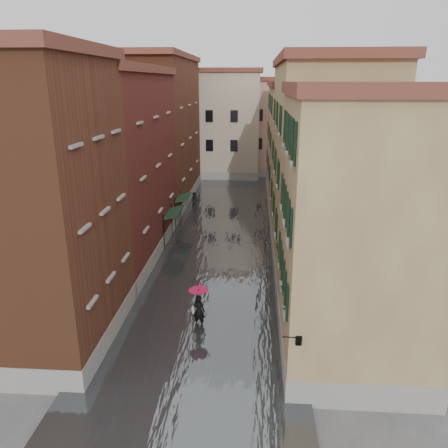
% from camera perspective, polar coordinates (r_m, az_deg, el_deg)
% --- Properties ---
extents(ground, '(120.00, 120.00, 0.00)m').
position_cam_1_polar(ground, '(23.50, -2.94, -12.63)').
color(ground, '#525255').
rests_on(ground, ground).
extents(floodwater, '(10.00, 60.00, 0.20)m').
position_cam_1_polar(floodwater, '(35.20, -0.40, -1.61)').
color(floodwater, '#454A4D').
rests_on(floodwater, ground).
extents(building_left_near, '(6.00, 8.00, 13.00)m').
position_cam_1_polar(building_left_near, '(21.15, -23.11, 1.54)').
color(building_left_near, brown).
rests_on(building_left_near, ground).
extents(building_left_mid, '(6.00, 14.00, 12.50)m').
position_cam_1_polar(building_left_mid, '(31.10, -14.09, 6.94)').
color(building_left_mid, '#591E1C').
rests_on(building_left_mid, ground).
extents(building_left_far, '(6.00, 16.00, 14.00)m').
position_cam_1_polar(building_left_far, '(45.33, -8.35, 11.64)').
color(building_left_far, brown).
rests_on(building_left_far, ground).
extents(building_right_near, '(6.00, 8.00, 11.50)m').
position_cam_1_polar(building_right_near, '(19.58, 16.82, -1.33)').
color(building_right_near, '#91694A').
rests_on(building_right_near, ground).
extents(building_right_mid, '(6.00, 14.00, 13.00)m').
position_cam_1_polar(building_right_mid, '(29.86, 12.57, 7.09)').
color(building_right_mid, '#9E8E5F').
rests_on(building_right_mid, ground).
extents(building_right_far, '(6.00, 16.00, 11.50)m').
position_cam_1_polar(building_right_far, '(44.67, 9.83, 9.86)').
color(building_right_far, '#91694A').
rests_on(building_right_far, ground).
extents(building_end_cream, '(12.00, 9.00, 13.00)m').
position_cam_1_polar(building_end_cream, '(58.54, -1.46, 12.78)').
color(building_end_cream, '#BEAF97').
rests_on(building_end_cream, ground).
extents(building_end_pink, '(10.00, 9.00, 12.00)m').
position_cam_1_polar(building_end_pink, '(60.41, 7.46, 12.32)').
color(building_end_pink, tan).
rests_on(building_end_pink, ground).
extents(awning_near, '(1.09, 3.21, 2.80)m').
position_cam_1_polar(awning_near, '(33.35, -6.62, 1.42)').
color(awning_near, '#15301C').
rests_on(awning_near, ground).
extents(awning_far, '(1.09, 2.72, 2.80)m').
position_cam_1_polar(awning_far, '(37.59, -5.39, 3.37)').
color(awning_far, '#15301C').
rests_on(awning_far, ground).
extents(wall_lantern, '(0.71, 0.22, 0.35)m').
position_cam_1_polar(wall_lantern, '(16.76, 9.65, -14.69)').
color(wall_lantern, black).
rests_on(wall_lantern, ground).
extents(window_planters, '(0.59, 8.09, 0.84)m').
position_cam_1_polar(window_planters, '(21.10, 7.88, -5.81)').
color(window_planters, brown).
rests_on(window_planters, ground).
extents(pedestrian_main, '(1.02, 1.02, 2.06)m').
position_cam_1_polar(pedestrian_main, '(22.50, -3.32, -10.40)').
color(pedestrian_main, black).
rests_on(pedestrian_main, ground).
extents(pedestrian_far, '(0.94, 0.79, 1.73)m').
position_cam_1_polar(pedestrian_far, '(42.71, -3.84, 3.01)').
color(pedestrian_far, black).
rests_on(pedestrian_far, ground).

